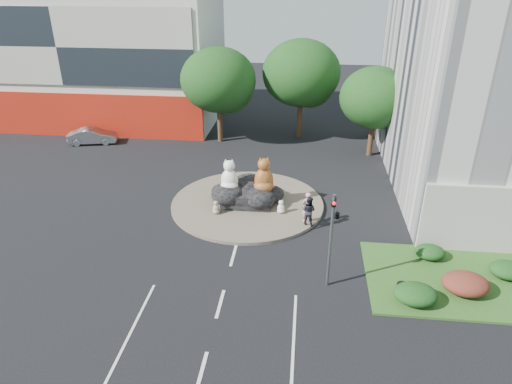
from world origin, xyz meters
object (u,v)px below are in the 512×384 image
cat_white (229,175)px  pedestrian_pink (307,207)px  parked_car (93,136)px  kitten_white (281,206)px  pedestrian_dark (309,211)px  cat_tabby (264,174)px  litter_bin (402,289)px  kitten_calico (216,207)px

cat_white → pedestrian_pink: cat_white is taller
pedestrian_pink → parked_car: pedestrian_pink is taller
kitten_white → pedestrian_dark: 2.19m
cat_tabby → parked_car: 19.21m
pedestrian_dark → litter_bin: (4.48, -6.06, -0.69)m
parked_car → cat_white: bearing=-139.0°
parked_car → litter_bin: parked_car is taller
kitten_calico → pedestrian_dark: bearing=15.6°
cat_white → cat_tabby: cat_tabby is taller
kitten_white → parked_car: bearing=134.4°
cat_white → kitten_calico: 2.30m
cat_tabby → pedestrian_dark: cat_tabby is taller
kitten_calico → pedestrian_dark: 5.82m
kitten_white → pedestrian_dark: (1.71, -1.28, 0.47)m
cat_white → pedestrian_dark: cat_white is taller
cat_white → kitten_white: 3.89m
cat_white → litter_bin: cat_white is taller
litter_bin → parked_car: bearing=141.7°
parked_car → litter_bin: bearing=-141.1°
pedestrian_pink → cat_white: bearing=-44.9°
kitten_calico → litter_bin: size_ratio=1.44×
cat_tabby → pedestrian_pink: cat_tabby is taller
pedestrian_pink → pedestrian_dark: pedestrian_pink is taller
pedestrian_pink → parked_car: size_ratio=0.46×
kitten_calico → pedestrian_dark: size_ratio=0.49×
kitten_white → litter_bin: bearing=-62.6°
kitten_white → pedestrian_pink: (1.63, -0.94, 0.53)m
cat_tabby → kitten_calico: bearing=-164.8°
pedestrian_pink → cat_tabby: bearing=-60.1°
cat_white → litter_bin: (9.60, -8.40, -1.75)m
litter_bin → cat_white: bearing=138.8°
cat_tabby → parked_car: size_ratio=0.56×
kitten_white → pedestrian_pink: pedestrian_pink is taller
cat_tabby → litter_bin: 11.43m
pedestrian_pink → kitten_calico: bearing=-27.4°
parked_car → litter_bin: size_ratio=6.76×
pedestrian_dark → cat_white: bearing=-0.2°
parked_car → litter_bin: (23.64, -18.65, -0.26)m
cat_white → kitten_white: size_ratio=2.42×
kitten_calico → parked_car: parked_car is taller
cat_white → cat_tabby: (2.21, 0.12, 0.10)m
cat_tabby → kitten_calico: 3.70m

